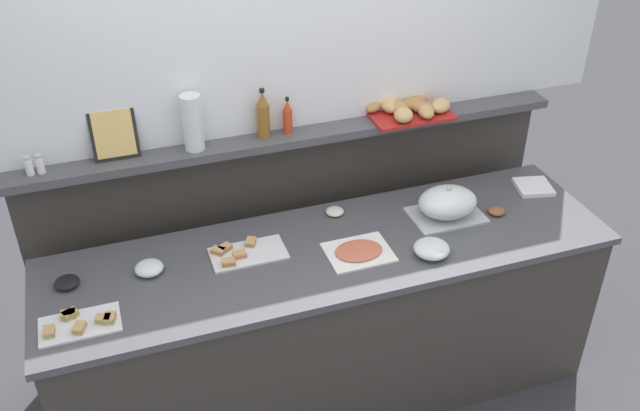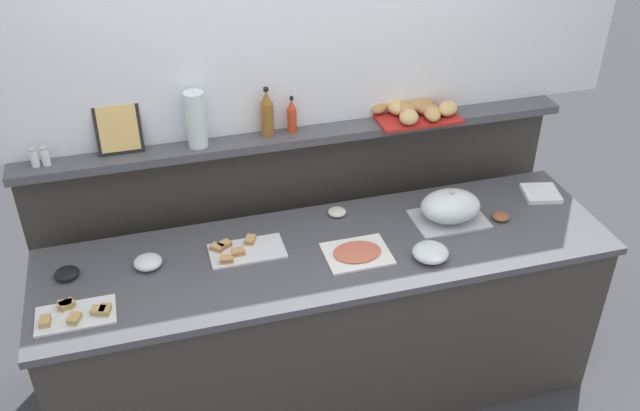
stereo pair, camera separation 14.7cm
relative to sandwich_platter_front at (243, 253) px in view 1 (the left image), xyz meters
The scene contains 20 objects.
ground_plane 1.11m from the sandwich_platter_front, 53.93° to the left, with size 12.00×12.00×0.00m, color #38383D.
buffet_counter 0.60m from the sandwich_platter_front, 12.44° to the right, with size 2.56×0.71×0.89m.
back_ledge_unit 0.63m from the sandwich_platter_front, 49.94° to the left, with size 2.63×0.22×1.25m.
sandwich_platter_front is the anchor object (origin of this frame).
sandwich_platter_rear 0.74m from the sandwich_platter_front, 161.57° to the right, with size 0.31×0.17×0.04m.
cold_cuts_platter 0.51m from the sandwich_platter_front, 17.89° to the right, with size 0.29×0.23×0.02m.
serving_cloche 0.98m from the sandwich_platter_front, ahead, with size 0.34×0.24×0.17m.
glass_bowl_large 0.82m from the sandwich_platter_front, 18.85° to the right, with size 0.16×0.16×0.06m.
glass_bowl_medium 0.41m from the sandwich_platter_front, behind, with size 0.12×0.12×0.05m.
condiment_bowl_cream 0.74m from the sandwich_platter_front, behind, with size 0.10×0.10×0.04m, color black.
condiment_bowl_teal 0.52m from the sandwich_platter_front, 19.25° to the left, with size 0.09×0.09×0.03m, color silver.
condiment_bowl_red 1.22m from the sandwich_platter_front, ahead, with size 0.08×0.08×0.03m, color brown.
napkin_stack 1.52m from the sandwich_platter_front, ahead, with size 0.17×0.17×0.02m, color white.
hot_sauce_bottle 0.67m from the sandwich_platter_front, 49.63° to the left, with size 0.04×0.04×0.18m.
vinegar_bottle_amber 0.63m from the sandwich_platter_front, 60.89° to the left, with size 0.06×0.06×0.24m.
salt_shaker 0.97m from the sandwich_platter_front, 155.21° to the left, with size 0.03×0.03×0.09m.
pepper_shaker 0.93m from the sandwich_platter_front, 153.96° to the left, with size 0.03×0.03×0.09m.
bread_basket 1.08m from the sandwich_platter_front, 21.70° to the left, with size 0.45×0.32×0.08m.
framed_picture 0.76m from the sandwich_platter_front, 137.24° to the left, with size 0.20×0.07×0.23m.
water_carafe 0.61m from the sandwich_platter_front, 106.18° to the left, with size 0.09×0.09×0.26m, color silver.
Camera 1 is at (-0.87, -2.37, 2.77)m, focal length 39.69 mm.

